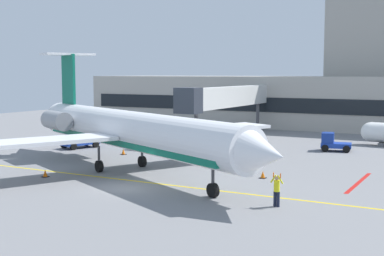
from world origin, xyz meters
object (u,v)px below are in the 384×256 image
Objects in this scene: baggage_tug at (84,138)px; marshaller at (277,189)px; pushback_tractor at (333,143)px; regional_jet at (126,130)px.

baggage_tug reaches higher than marshaller.
baggage_tug is 1.30× the size of pushback_tractor.
regional_jet is 15.24m from marshaller.
pushback_tractor is (23.18, 9.81, -0.11)m from baggage_tug.
marshaller is at bearing -83.56° from pushback_tractor.
marshaller is at bearing -28.35° from baggage_tug.
pushback_tractor is at bearing 22.93° from baggage_tug.
regional_jet reaches higher than pushback_tractor.
regional_jet is at bearing 160.13° from marshaller.
pushback_tractor is at bearing 58.34° from regional_jet.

